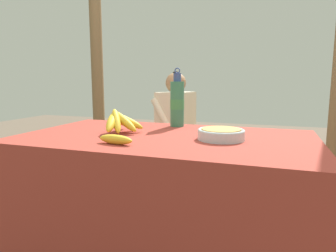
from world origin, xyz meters
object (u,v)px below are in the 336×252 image
(seated_vendor, at_px, (171,126))
(support_post_near, at_px, (97,51))
(loose_banana_front, at_px, (116,139))
(banana_bunch_green, at_px, (249,146))
(wooden_bench, at_px, (198,158))
(banana_bunch_ripe, at_px, (120,121))
(water_bottle, at_px, (177,103))
(serving_bowl, at_px, (221,133))

(seated_vendor, relative_size, support_post_near, 0.42)
(loose_banana_front, height_order, banana_bunch_green, loose_banana_front)
(seated_vendor, bearing_deg, wooden_bench, -156.65)
(wooden_bench, relative_size, seated_vendor, 1.29)
(banana_bunch_ripe, relative_size, water_bottle, 0.83)
(wooden_bench, bearing_deg, banana_bunch_ripe, -97.37)
(loose_banana_front, xyz_separation_m, support_post_near, (-1.04, 1.55, 0.53))
(serving_bowl, height_order, loose_banana_front, serving_bowl)
(banana_bunch_ripe, xyz_separation_m, support_post_near, (-0.93, 1.30, 0.49))
(banana_bunch_ripe, height_order, serving_bowl, banana_bunch_ripe)
(banana_bunch_green, bearing_deg, banana_bunch_ripe, -116.97)
(banana_bunch_ripe, bearing_deg, seated_vendor, 94.70)
(banana_bunch_ripe, height_order, seated_vendor, seated_vendor)
(serving_bowl, xyz_separation_m, seated_vendor, (-0.61, 1.13, -0.16))
(support_post_near, bearing_deg, serving_bowl, -42.02)
(loose_banana_front, bearing_deg, serving_bowl, 30.83)
(loose_banana_front, bearing_deg, support_post_near, 123.98)
(seated_vendor, bearing_deg, banana_bunch_green, -159.43)
(serving_bowl, height_order, banana_bunch_green, serving_bowl)
(wooden_bench, distance_m, seated_vendor, 0.37)
(water_bottle, bearing_deg, loose_banana_front, -100.14)
(serving_bowl, distance_m, banana_bunch_green, 1.18)
(banana_bunch_green, bearing_deg, serving_bowl, -92.80)
(serving_bowl, bearing_deg, wooden_bench, 108.04)
(water_bottle, distance_m, seated_vendor, 0.91)
(water_bottle, relative_size, banana_bunch_green, 1.44)
(banana_bunch_ripe, distance_m, wooden_bench, 1.24)
(wooden_bench, distance_m, banana_bunch_green, 0.45)
(wooden_bench, bearing_deg, loose_banana_front, -91.42)
(loose_banana_front, distance_m, seated_vendor, 1.39)
(serving_bowl, relative_size, water_bottle, 0.63)
(banana_bunch_ripe, relative_size, support_post_near, 0.11)
(loose_banana_front, relative_size, seated_vendor, 0.15)
(water_bottle, height_order, banana_bunch_green, water_bottle)
(serving_bowl, relative_size, banana_bunch_green, 0.91)
(serving_bowl, height_order, support_post_near, support_post_near)
(water_bottle, bearing_deg, serving_bowl, -45.82)
(banana_bunch_ripe, distance_m, water_bottle, 0.38)
(support_post_near, bearing_deg, wooden_bench, -8.73)
(serving_bowl, height_order, wooden_bench, serving_bowl)
(loose_banana_front, relative_size, support_post_near, 0.06)
(water_bottle, bearing_deg, support_post_near, 139.08)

